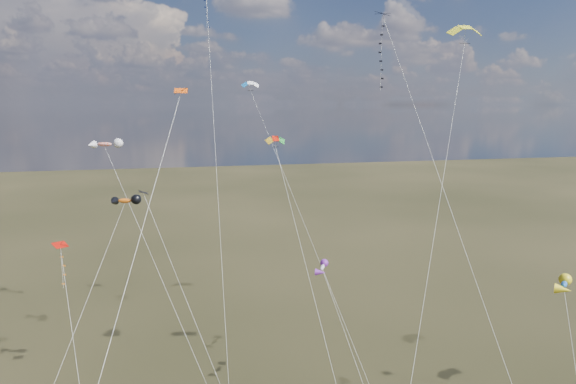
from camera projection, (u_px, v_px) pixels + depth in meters
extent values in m
cube|color=black|center=(383.00, 14.00, 44.62)|extent=(1.44, 1.43, 0.40)
cylinder|color=silver|center=(461.00, 238.00, 37.09)|extent=(3.55, 22.60, 34.69)
cylinder|color=silver|center=(217.00, 182.00, 49.08)|extent=(0.69, 22.74, 39.20)
cube|color=black|center=(143.00, 192.00, 45.90)|extent=(0.92, 0.95, 0.30)
cylinder|color=silver|center=(193.00, 317.00, 42.36)|extent=(7.63, 12.54, 19.12)
cube|color=#B00D05|center=(60.00, 245.00, 44.36)|extent=(1.49, 1.48, 0.33)
cylinder|color=silver|center=(74.00, 347.00, 41.67)|extent=(2.76, 8.89, 14.90)
cube|color=#DC4808|center=(181.00, 91.00, 32.06)|extent=(0.88, 0.83, 0.34)
cylinder|color=silver|center=(432.00, 244.00, 37.53)|extent=(14.20, 17.31, 33.51)
cylinder|color=silver|center=(305.00, 221.00, 54.19)|extent=(7.29, 25.04, 29.52)
cylinder|color=silver|center=(312.00, 284.00, 43.45)|extent=(2.72, 16.76, 23.66)
ellipsoid|color=#CA5710|center=(125.00, 201.00, 47.83)|extent=(2.59, 1.63, 1.14)
cylinder|color=silver|center=(78.00, 321.00, 42.77)|extent=(7.53, 11.96, 18.03)
ellipsoid|color=silver|center=(322.00, 267.00, 46.80)|extent=(1.82, 2.72, 0.75)
cylinder|color=silver|center=(350.00, 347.00, 44.45)|extent=(2.91, 7.74, 12.22)
ellipsoid|color=red|center=(105.00, 144.00, 51.97)|extent=(3.47, 2.27, 1.10)
cylinder|color=silver|center=(158.00, 269.00, 48.55)|extent=(9.79, 13.47, 22.92)
ellipsoid|color=#1E5AA9|center=(564.00, 284.00, 35.34)|extent=(2.12, 2.12, 0.97)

